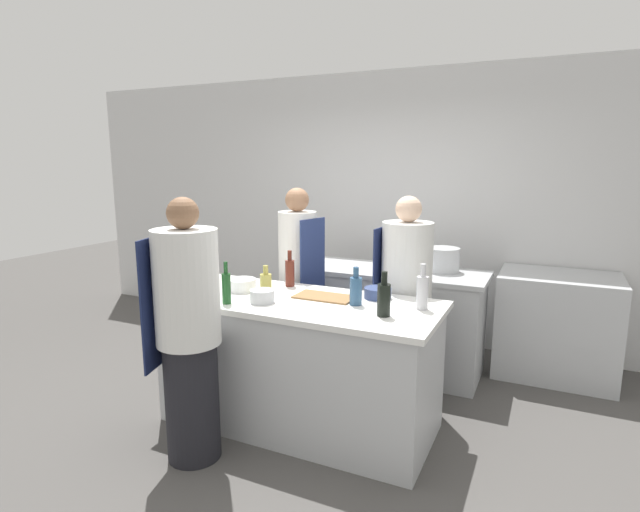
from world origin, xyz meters
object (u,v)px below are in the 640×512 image
Objects in this scene: chef_at_pass_far at (405,303)px; bottle_sauce at (422,291)px; bottle_vinegar at (356,290)px; bowl_prep_small at (378,293)px; chef_at_stove at (298,285)px; bottle_water at (266,284)px; stockpot at (443,260)px; chef_at_prep_near at (188,333)px; bottle_wine at (384,298)px; bottle_olive_oil at (290,272)px; bowl_mixing_large at (262,296)px; oven_range at (556,325)px; bowl_ceramic_blue at (242,285)px; bottle_cooking_oil at (226,287)px.

bottle_sauce is (0.25, -0.50, 0.24)m from chef_at_pass_far.
bowl_prep_small is (0.08, 0.22, -0.07)m from bottle_vinegar.
bottle_water is (0.11, -0.71, 0.18)m from chef_at_stove.
bowl_prep_small is 1.10m from stockpot.
bottle_wine is (1.08, 0.56, 0.21)m from chef_at_prep_near.
chef_at_pass_far is (0.96, -0.05, -0.03)m from chef_at_stove.
bottle_vinegar is 1.16× the size of bottle_water.
bottle_sauce is 1.58× the size of bowl_prep_small.
chef_at_pass_far is at bearing 21.53° from bottle_olive_oil.
stockpot is at bearing 59.02° from bowl_mixing_large.
bottle_vinegar is at bearing 64.04° from chef_at_stove.
bottle_wine is at bearing -77.79° from chef_at_prep_near.
chef_at_pass_far is at bearing 95.06° from bottle_wine.
oven_range is at bearing 53.01° from bottle_vinegar.
bottle_sauce is 1.42× the size of bowl_ceramic_blue.
stockpot is (1.15, 2.01, 0.20)m from chef_at_prep_near.
stockpot is (0.23, 1.08, 0.07)m from bowl_prep_small.
chef_at_prep_near is 2.32m from stockpot.
bottle_wine is at bearing -66.16° from bowl_prep_small.
bottle_olive_oil is (-1.91, -1.41, 0.59)m from oven_range.
chef_at_prep_near reaches higher than bowl_ceramic_blue.
bottle_water is at bearing -12.72° from bowl_ceramic_blue.
oven_range is 3.81× the size of bottle_vinegar.
bottle_wine is 1.16m from bowl_ceramic_blue.
bottle_water reaches higher than bowl_ceramic_blue.
bottle_vinegar is at bearing 165.79° from chef_at_pass_far.
stockpot is (0.98, 1.37, 0.02)m from bottle_water.
bottle_wine is 1.27× the size of bottle_water.
chef_at_stove is 0.89m from bowl_mixing_large.
oven_range is at bearing 44.41° from bottle_cooking_oil.
oven_range is 3.52× the size of bottle_olive_oil.
bottle_vinegar is at bearing -110.33° from bowl_prep_small.
bottle_vinegar is 1.33m from stockpot.
bottle_sauce is (0.18, 0.25, 0.01)m from bottle_wine.
bottle_olive_oil is 0.49m from bowl_mixing_large.
bottle_cooking_oil is 1.51× the size of bowl_prep_small.
stockpot is at bearing 55.81° from bottle_cooking_oil.
stockpot is (0.91, 1.52, 0.06)m from bowl_mixing_large.
bottle_sauce reaches higher than bottle_cooking_oil.
bowl_mixing_large is 1.77m from stockpot.
bottle_sauce is at bearing 53.90° from bottle_wine.
bowl_prep_small is (0.74, 0.29, -0.05)m from bottle_water.
chef_at_pass_far is (1.01, 1.30, -0.02)m from chef_at_prep_near.
bottle_wine reaches higher than bowl_prep_small.
bottle_sauce reaches higher than bottle_water.
bowl_ceramic_blue is at bearing -133.19° from bottle_olive_oil.
chef_at_stove is 1.01m from bottle_cooking_oil.
bowl_ceramic_blue is (-0.10, 0.33, -0.07)m from bottle_cooking_oil.
bowl_prep_small is at bearing 21.26° from bottle_water.
chef_at_stove is at bearing 142.05° from bottle_wine.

